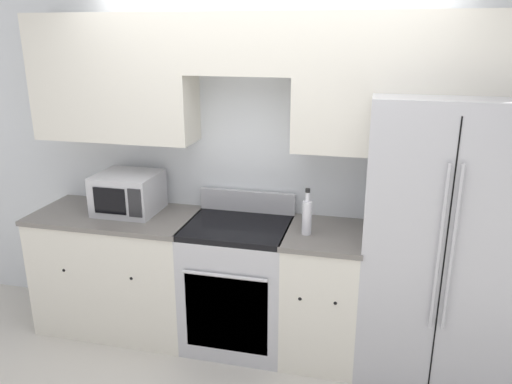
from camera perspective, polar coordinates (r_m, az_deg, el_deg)
The scene contains 8 objects.
ground_plane at distance 3.69m, azimuth -1.20°, elevation -19.38°, with size 12.00×12.00×0.00m, color beige.
wall_back at distance 3.56m, azimuth 1.15°, elevation 7.02°, with size 8.00×0.39×2.60m.
lower_cabinets_left at distance 4.05m, azimuth -15.33°, elevation -8.59°, with size 1.21×0.64×0.94m.
lower_cabinets_right at distance 3.61m, azimuth 7.57°, elevation -11.46°, with size 0.53×0.64×0.94m.
oven_range at distance 3.71m, azimuth -2.06°, elevation -10.40°, with size 0.73×0.65×1.10m.
refrigerator at distance 3.48m, azimuth 20.02°, elevation -5.11°, with size 0.95×0.76×1.88m.
microwave at distance 3.84m, azimuth -14.39°, elevation -0.09°, with size 0.44×0.41×0.29m.
bottle at distance 3.32m, azimuth 5.84°, elevation -2.78°, with size 0.07×0.07×0.32m.
Camera 1 is at (0.76, -2.84, 2.23)m, focal length 35.00 mm.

